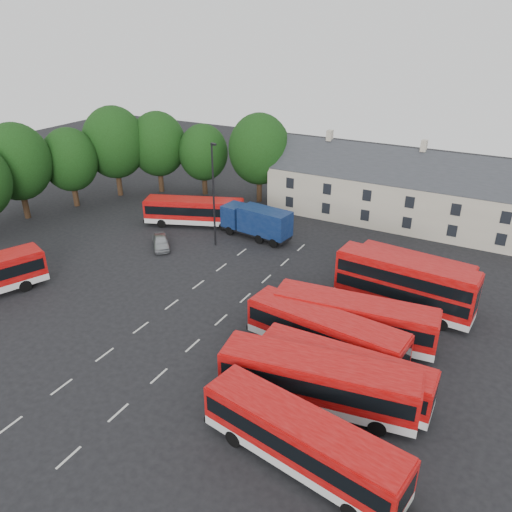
# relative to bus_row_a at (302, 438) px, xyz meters

# --- Properties ---
(ground) EXTENTS (140.00, 140.00, 0.00)m
(ground) POSITION_rel_bus_row_a_xyz_m (-16.61, 8.22, -2.00)
(ground) COLOR black
(ground) RESTS_ON ground
(lane_markings) EXTENTS (5.15, 33.80, 0.01)m
(lane_markings) POSITION_rel_bus_row_a_xyz_m (-14.11, 10.22, -1.99)
(lane_markings) COLOR beige
(lane_markings) RESTS_ON ground
(treeline) EXTENTS (29.92, 32.59, 12.01)m
(treeline) POSITION_rel_bus_row_a_xyz_m (-37.35, 27.59, 4.68)
(treeline) COLOR black
(treeline) RESTS_ON ground
(terrace_houses) EXTENTS (35.70, 7.13, 10.06)m
(terrace_houses) POSITION_rel_bus_row_a_xyz_m (-2.61, 38.22, 1.86)
(terrace_houses) COLOR beige
(terrace_houses) RESTS_ON ground
(bus_row_a) EXTENTS (12.05, 4.61, 3.33)m
(bus_row_a) POSITION_rel_bus_row_a_xyz_m (0.00, 0.00, 0.00)
(bus_row_a) COLOR silver
(bus_row_a) RESTS_ON ground
(bus_row_b) EXTENTS (12.55, 4.65, 3.47)m
(bus_row_b) POSITION_rel_bus_row_a_xyz_m (-1.03, 4.79, 0.09)
(bus_row_b) COLOR silver
(bus_row_b) RESTS_ON ground
(bus_row_c) EXTENTS (11.29, 2.77, 3.18)m
(bus_row_c) POSITION_rel_bus_row_a_xyz_m (0.03, 6.50, -0.09)
(bus_row_c) COLOR silver
(bus_row_c) RESTS_ON ground
(bus_row_d) EXTENTS (12.02, 4.01, 3.33)m
(bus_row_d) POSITION_rel_bus_row_a_xyz_m (-2.58, 9.97, 0.00)
(bus_row_d) COLOR silver
(bus_row_d) RESTS_ON ground
(bus_row_e) EXTENTS (12.33, 4.03, 3.42)m
(bus_row_e) POSITION_rel_bus_row_a_xyz_m (-1.38, 12.71, 0.06)
(bus_row_e) COLOR silver
(bus_row_e) RESTS_ON ground
(bus_dd_south) EXTENTS (11.42, 3.41, 4.62)m
(bus_dd_south) POSITION_rel_bus_row_a_xyz_m (0.86, 18.74, 0.63)
(bus_dd_south) COLOR silver
(bus_dd_south) RESTS_ON ground
(bus_dd_north) EXTENTS (9.90, 3.18, 3.99)m
(bus_dd_north) POSITION_rel_bus_row_a_xyz_m (1.06, 21.29, 0.27)
(bus_dd_north) COLOR silver
(bus_dd_north) RESTS_ON ground
(bus_north) EXTENTS (11.57, 6.60, 3.23)m
(bus_north) POSITION_rel_bus_row_a_xyz_m (-25.19, 26.00, -0.06)
(bus_north) COLOR silver
(bus_north) RESTS_ON ground
(box_truck) EXTENTS (8.31, 3.43, 3.53)m
(box_truck) POSITION_rel_bus_row_a_xyz_m (-17.00, 26.30, -0.01)
(box_truck) COLOR black
(box_truck) RESTS_ON ground
(silver_car) EXTENTS (4.02, 4.12, 1.40)m
(silver_car) POSITION_rel_bus_row_a_xyz_m (-24.70, 19.04, -1.30)
(silver_car) COLOR #A6AAAE
(silver_car) RESTS_ON ground
(lamppost) EXTENTS (0.76, 0.50, 11.08)m
(lamppost) POSITION_rel_bus_row_a_xyz_m (-19.99, 22.42, 3.92)
(lamppost) COLOR black
(lamppost) RESTS_ON ground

